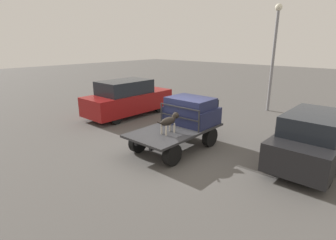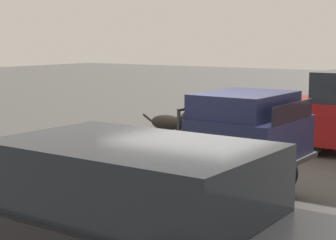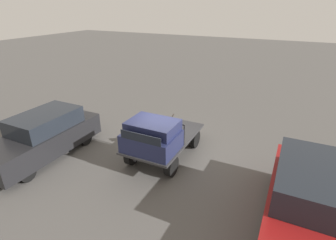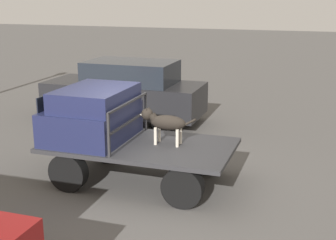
# 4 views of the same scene
# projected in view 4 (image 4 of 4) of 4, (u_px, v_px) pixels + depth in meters

# --- Properties ---
(ground_plane) EXTENTS (80.00, 80.00, 0.00)m
(ground_plane) POSITION_uv_depth(u_px,v_px,m) (140.00, 181.00, 9.19)
(ground_plane) COLOR #514F4C
(flatbed_truck) EXTENTS (3.58, 1.95, 0.79)m
(flatbed_truck) POSITION_uv_depth(u_px,v_px,m) (140.00, 154.00, 9.04)
(flatbed_truck) COLOR black
(flatbed_truck) RESTS_ON ground
(truck_cab) EXTENTS (1.45, 1.83, 1.03)m
(truck_cab) POSITION_uv_depth(u_px,v_px,m) (93.00, 115.00, 9.15)
(truck_cab) COLOR #1E2347
(truck_cab) RESTS_ON flatbed_truck
(truck_headboard) EXTENTS (0.04, 1.83, 0.81)m
(truck_headboard) POSITION_uv_depth(u_px,v_px,m) (129.00, 115.00, 8.91)
(truck_headboard) COLOR #2D2D30
(truck_headboard) RESTS_ON flatbed_truck
(dog) EXTENTS (1.13, 0.28, 0.71)m
(dog) POSITION_uv_depth(u_px,v_px,m) (163.00, 122.00, 8.85)
(dog) COLOR beige
(dog) RESTS_ON flatbed_truck
(parked_sedan) EXTENTS (4.52, 1.76, 1.74)m
(parked_sedan) POSITION_uv_depth(u_px,v_px,m) (126.00, 91.00, 13.39)
(parked_sedan) COLOR black
(parked_sedan) RESTS_ON ground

